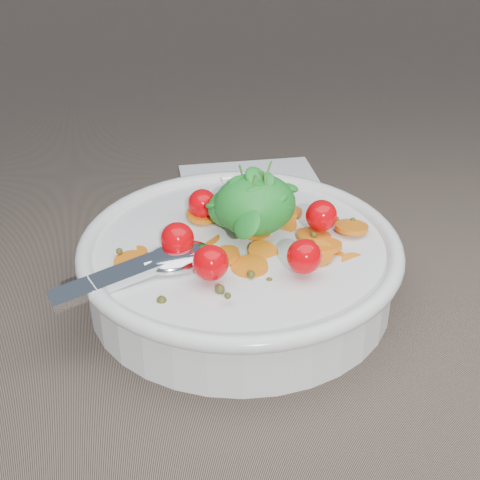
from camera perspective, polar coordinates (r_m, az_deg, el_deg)
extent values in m
plane|color=#6B5A4D|center=(0.58, 1.63, -5.94)|extent=(6.00, 6.00, 0.00)
cylinder|color=white|center=(0.58, 0.00, -2.55)|extent=(0.26, 0.26, 0.05)
torus|color=white|center=(0.57, 0.00, -0.43)|extent=(0.28, 0.28, 0.01)
cylinder|color=white|center=(0.59, 0.00, -4.33)|extent=(0.13, 0.13, 0.01)
cylinder|color=brown|center=(0.58, 0.00, -2.55)|extent=(0.24, 0.24, 0.04)
cylinder|color=orange|center=(0.62, 3.83, 2.48)|extent=(0.05, 0.05, 0.01)
cylinder|color=orange|center=(0.60, -3.29, 2.18)|extent=(0.04, 0.04, 0.01)
cylinder|color=orange|center=(0.55, -9.28, -1.79)|extent=(0.03, 0.03, 0.01)
cylinder|color=orange|center=(0.54, 4.69, -3.07)|extent=(0.04, 0.04, 0.01)
cylinder|color=orange|center=(0.54, 0.83, -2.34)|extent=(0.04, 0.04, 0.01)
cylinder|color=orange|center=(0.55, 6.49, -1.10)|extent=(0.04, 0.03, 0.01)
cylinder|color=orange|center=(0.60, 3.48, 1.20)|extent=(0.03, 0.03, 0.02)
cylinder|color=orange|center=(0.58, -3.30, -0.08)|extent=(0.04, 0.04, 0.01)
cylinder|color=orange|center=(0.56, 9.81, -2.10)|extent=(0.03, 0.03, 0.01)
cylinder|color=orange|center=(0.59, 9.50, 1.09)|extent=(0.03, 0.03, 0.01)
cylinder|color=orange|center=(0.56, 1.99, -1.09)|extent=(0.03, 0.03, 0.02)
cylinder|color=orange|center=(0.56, 7.80, -1.93)|extent=(0.03, 0.03, 0.01)
cylinder|color=orange|center=(0.56, 7.45, -0.47)|extent=(0.03, 0.03, 0.01)
cylinder|color=orange|center=(0.60, 2.44, 2.38)|extent=(0.03, 0.03, 0.01)
cylinder|color=orange|center=(0.61, -1.07, 2.66)|extent=(0.04, 0.04, 0.01)
cylinder|color=orange|center=(0.58, 6.30, 0.34)|extent=(0.04, 0.04, 0.01)
cylinder|color=orange|center=(0.55, -1.41, -1.39)|extent=(0.03, 0.03, 0.01)
cylinder|color=orange|center=(0.56, -9.05, -1.36)|extent=(0.03, 0.02, 0.01)
cylinder|color=orange|center=(0.58, 1.24, 1.02)|extent=(0.04, 0.04, 0.02)
sphere|color=#434316|center=(0.56, 6.10, -0.31)|extent=(0.01, 0.01, 0.01)
sphere|color=#434316|center=(0.55, 7.23, -1.78)|extent=(0.01, 0.01, 0.01)
sphere|color=#434316|center=(0.61, 8.19, 1.77)|extent=(0.01, 0.01, 0.01)
sphere|color=#434316|center=(0.51, -1.73, -4.22)|extent=(0.01, 0.01, 0.01)
sphere|color=#434316|center=(0.49, -1.05, -4.79)|extent=(0.01, 0.01, 0.01)
sphere|color=#434316|center=(0.56, -10.26, -0.96)|extent=(0.01, 0.01, 0.01)
sphere|color=#434316|center=(0.53, -1.57, -2.20)|extent=(0.01, 0.01, 0.01)
sphere|color=#434316|center=(0.57, 6.31, 0.44)|extent=(0.01, 0.01, 0.01)
sphere|color=#434316|center=(0.60, 9.61, 1.68)|extent=(0.01, 0.01, 0.01)
sphere|color=#434316|center=(0.63, -3.17, 3.55)|extent=(0.01, 0.01, 0.01)
sphere|color=#434316|center=(0.60, -2.24, 2.17)|extent=(0.01, 0.01, 0.01)
sphere|color=#434316|center=(0.52, 2.51, -3.51)|extent=(0.01, 0.01, 0.01)
sphere|color=#434316|center=(0.50, -6.70, -5.18)|extent=(0.01, 0.01, 0.01)
sphere|color=#434316|center=(0.52, 0.95, -2.95)|extent=(0.01, 0.01, 0.01)
sphere|color=#DE0007|center=(0.58, 6.96, 2.08)|extent=(0.03, 0.03, 0.03)
sphere|color=#DE0007|center=(0.61, 1.44, 4.14)|extent=(0.03, 0.03, 0.03)
sphere|color=#DE0007|center=(0.60, -3.24, 3.12)|extent=(0.03, 0.03, 0.03)
sphere|color=#DE0007|center=(0.54, -5.37, 0.08)|extent=(0.03, 0.03, 0.03)
sphere|color=#DE0007|center=(0.51, -2.52, -1.96)|extent=(0.03, 0.03, 0.03)
sphere|color=#DE0007|center=(0.52, 5.50, -1.41)|extent=(0.03, 0.03, 0.03)
ellipsoid|color=green|center=(0.56, 1.29, 3.06)|extent=(0.07, 0.06, 0.05)
ellipsoid|color=green|center=(0.57, -0.76, 2.73)|extent=(0.04, 0.04, 0.03)
ellipsoid|color=green|center=(0.57, 1.53, 4.23)|extent=(0.02, 0.02, 0.02)
ellipsoid|color=green|center=(0.60, -0.10, 4.41)|extent=(0.02, 0.03, 0.02)
ellipsoid|color=green|center=(0.55, 1.84, 3.66)|extent=(0.03, 0.02, 0.02)
ellipsoid|color=green|center=(0.55, 1.00, 4.23)|extent=(0.03, 0.03, 0.02)
ellipsoid|color=green|center=(0.54, 1.32, 2.46)|extent=(0.02, 0.02, 0.02)
ellipsoid|color=green|center=(0.55, 1.31, 5.40)|extent=(0.03, 0.03, 0.02)
ellipsoid|color=green|center=(0.55, 2.48, 3.11)|extent=(0.03, 0.03, 0.02)
ellipsoid|color=green|center=(0.55, 2.33, 2.16)|extent=(0.02, 0.02, 0.02)
ellipsoid|color=green|center=(0.56, 0.93, 3.87)|extent=(0.03, 0.03, 0.02)
ellipsoid|color=green|center=(0.55, 2.03, 4.94)|extent=(0.03, 0.03, 0.02)
ellipsoid|color=green|center=(0.56, 1.57, 3.63)|extent=(0.03, 0.03, 0.02)
ellipsoid|color=green|center=(0.56, 2.50, 4.86)|extent=(0.02, 0.02, 0.02)
ellipsoid|color=green|center=(0.59, 1.48, 5.78)|extent=(0.02, 0.02, 0.02)
ellipsoid|color=green|center=(0.57, -2.21, 3.02)|extent=(0.02, 0.02, 0.01)
ellipsoid|color=green|center=(0.57, 4.21, 4.46)|extent=(0.02, 0.02, 0.01)
ellipsoid|color=green|center=(0.58, 1.68, 4.82)|extent=(0.03, 0.03, 0.01)
ellipsoid|color=green|center=(0.55, 3.64, 3.01)|extent=(0.02, 0.02, 0.02)
ellipsoid|color=green|center=(0.55, -0.08, 4.77)|extent=(0.03, 0.03, 0.02)
ellipsoid|color=green|center=(0.56, 1.79, 4.17)|extent=(0.03, 0.03, 0.02)
ellipsoid|color=green|center=(0.58, 0.97, 4.52)|extent=(0.03, 0.03, 0.02)
ellipsoid|color=green|center=(0.55, 3.05, 3.51)|extent=(0.03, 0.03, 0.02)
ellipsoid|color=green|center=(0.53, 0.64, 1.35)|extent=(0.03, 0.04, 0.03)
ellipsoid|color=green|center=(0.56, 1.26, 3.81)|extent=(0.03, 0.02, 0.01)
ellipsoid|color=green|center=(0.56, -0.49, 3.00)|extent=(0.02, 0.02, 0.01)
ellipsoid|color=green|center=(0.57, 3.79, 3.80)|extent=(0.03, 0.02, 0.01)
cylinder|color=#4C8C33|center=(0.57, 2.02, 4.70)|extent=(0.01, 0.00, 0.04)
cylinder|color=#4C8C33|center=(0.56, 2.24, 4.10)|extent=(0.01, 0.01, 0.04)
cylinder|color=#4C8C33|center=(0.55, 0.82, 3.67)|extent=(0.01, 0.01, 0.04)
cylinder|color=#4C8C33|center=(0.56, 2.34, 4.06)|extent=(0.01, 0.01, 0.04)
cylinder|color=#4C8C33|center=(0.55, 2.19, 3.73)|extent=(0.00, 0.00, 0.05)
cylinder|color=#4C8C33|center=(0.57, 0.42, 4.77)|extent=(0.01, 0.01, 0.04)
ellipsoid|color=silver|center=(0.54, -5.33, -1.51)|extent=(0.07, 0.06, 0.02)
cube|color=silver|center=(0.53, -10.00, -2.96)|extent=(0.12, 0.06, 0.02)
cylinder|color=silver|center=(0.53, -7.17, -1.97)|extent=(0.02, 0.02, 0.01)
cube|color=white|center=(0.77, 1.09, 4.46)|extent=(0.16, 0.15, 0.01)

